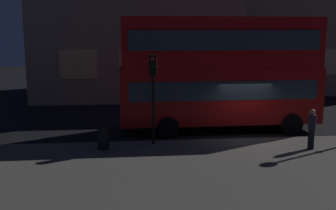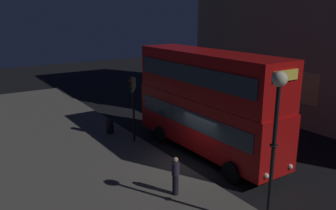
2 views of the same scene
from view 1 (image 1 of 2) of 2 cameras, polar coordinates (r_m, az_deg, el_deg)
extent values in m
plane|color=black|center=(20.20, 10.46, -4.39)|extent=(80.00, 80.00, 0.00)
cube|color=#5B564F|center=(15.49, 15.84, -8.92)|extent=(44.00, 9.49, 0.12)
cube|color=#E5C67F|center=(28.56, -11.90, 5.35)|extent=(2.48, 0.06, 1.93)
cube|color=#F2D18C|center=(28.44, -4.07, 4.79)|extent=(2.48, 0.06, 2.34)
cube|color=#E5C67F|center=(28.78, 3.68, 5.69)|extent=(2.48, 0.06, 2.08)
cube|color=#F2D18C|center=(30.85, 5.67, 5.66)|extent=(1.84, 0.06, 1.95)
cube|color=#F2D18C|center=(31.55, 10.81, 5.59)|extent=(1.84, 0.06, 2.42)
cube|color=#E5C67F|center=(32.47, 15.71, 5.84)|extent=(1.84, 0.06, 2.00)
cube|color=#F9E09E|center=(33.63, 20.28, 5.43)|extent=(1.84, 0.06, 1.88)
cube|color=#B20F0F|center=(21.14, 6.85, 1.47)|extent=(9.74, 2.54, 2.69)
cube|color=#B20F0F|center=(20.91, 7.00, 8.36)|extent=(9.55, 2.49, 2.38)
cube|color=#2D3842|center=(21.10, 6.87, 2.37)|extent=(8.97, 2.59, 0.90)
cube|color=#2D3842|center=(20.91, 7.00, 8.68)|extent=(8.97, 2.59, 0.90)
cube|color=#F2D84C|center=(22.50, 19.22, 9.67)|extent=(0.09, 1.47, 0.44)
sphere|color=white|center=(23.62, 17.96, -0.49)|extent=(0.24, 0.24, 0.24)
sphere|color=white|center=(22.21, 19.62, -1.25)|extent=(0.24, 0.24, 0.24)
cylinder|color=black|center=(23.53, 13.93, -1.20)|extent=(1.00, 0.25, 1.00)
cylinder|color=black|center=(21.21, 16.29, -2.55)|extent=(1.00, 0.25, 1.00)
cylinder|color=black|center=(22.19, -0.72, -1.57)|extent=(1.00, 0.25, 1.00)
cylinder|color=black|center=(19.72, 0.01, -3.08)|extent=(1.00, 0.25, 1.00)
cylinder|color=black|center=(18.14, -1.99, -0.66)|extent=(0.12, 0.12, 2.99)
cube|color=black|center=(17.88, -2.02, 5.39)|extent=(0.36, 0.31, 0.85)
sphere|color=red|center=(17.71, -2.09, 6.22)|extent=(0.17, 0.17, 0.17)
sphere|color=black|center=(17.73, -2.08, 5.35)|extent=(0.17, 0.17, 0.17)
sphere|color=black|center=(17.76, -2.07, 4.48)|extent=(0.17, 0.17, 0.17)
cylinder|color=black|center=(18.54, 18.60, -4.30)|extent=(0.26, 0.26, 0.88)
cylinder|color=#2D2338|center=(18.38, 18.73, -2.10)|extent=(0.33, 0.33, 0.58)
sphere|color=tan|center=(18.30, 18.81, -0.87)|extent=(0.22, 0.22, 0.22)
cylinder|color=black|center=(17.76, -8.66, -4.52)|extent=(0.46, 0.46, 0.87)
camera|label=2|loc=(20.40, 59.40, 12.17)|focal=36.56mm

